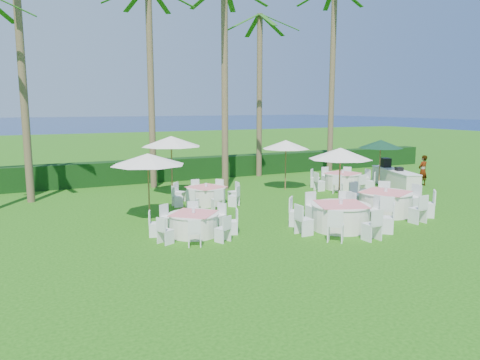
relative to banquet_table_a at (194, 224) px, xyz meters
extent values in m
plane|color=#1A4F0D|center=(3.57, -1.00, -0.37)|extent=(120.00, 120.00, 0.00)
cube|color=black|center=(3.57, 11.00, 0.23)|extent=(34.00, 1.00, 1.20)
plane|color=#062144|center=(3.57, 101.00, -0.37)|extent=(260.00, 260.00, 0.00)
cylinder|color=white|center=(0.00, 0.00, -0.04)|extent=(1.55, 1.55, 0.67)
cylinder|color=white|center=(0.00, 0.00, 0.31)|extent=(1.62, 1.62, 0.03)
cube|color=#F67E80|center=(0.00, 0.00, 0.33)|extent=(1.77, 1.77, 0.01)
cylinder|color=silver|center=(0.00, 0.00, 0.42)|extent=(0.11, 0.11, 0.14)
cube|color=white|center=(1.09, 0.53, 0.03)|extent=(0.50, 0.50, 0.81)
cube|color=white|center=(0.40, 1.15, 0.03)|extent=(0.48, 0.48, 0.81)
cube|color=white|center=(-0.53, 1.09, 0.03)|extent=(0.50, 0.50, 0.81)
cube|color=white|center=(-1.15, 0.40, 0.03)|extent=(0.48, 0.48, 0.81)
cube|color=white|center=(-1.09, -0.53, 0.03)|extent=(0.50, 0.50, 0.81)
cube|color=white|center=(-0.40, -1.15, 0.03)|extent=(0.48, 0.48, 0.81)
cube|color=white|center=(0.53, -1.09, 0.03)|extent=(0.50, 0.50, 0.81)
cube|color=white|center=(1.15, -0.40, 0.03)|extent=(0.48, 0.48, 0.81)
cylinder|color=white|center=(4.65, -1.47, 0.04)|extent=(1.89, 1.89, 0.82)
cylinder|color=white|center=(4.65, -1.47, 0.46)|extent=(1.97, 1.97, 0.03)
cube|color=#F67E80|center=(4.65, -1.47, 0.48)|extent=(1.97, 1.97, 0.01)
cylinder|color=silver|center=(4.65, -1.47, 0.57)|extent=(0.13, 0.13, 0.17)
cube|color=white|center=(5.66, -0.40, 0.12)|extent=(0.65, 0.65, 0.98)
cube|color=white|center=(4.61, 0.01, 0.12)|extent=(0.47, 0.47, 0.98)
cube|color=white|center=(3.58, -0.46, 0.12)|extent=(0.65, 0.65, 0.98)
cube|color=white|center=(3.17, -1.51, 0.12)|extent=(0.47, 0.47, 0.98)
cube|color=white|center=(3.64, -2.54, 0.12)|extent=(0.65, 0.65, 0.98)
cube|color=white|center=(4.69, -2.94, 0.12)|extent=(0.47, 0.47, 0.98)
cube|color=white|center=(5.72, -2.48, 0.12)|extent=(0.65, 0.65, 0.98)
cube|color=white|center=(6.12, -1.43, 0.12)|extent=(0.47, 0.47, 0.98)
cylinder|color=white|center=(7.52, -0.48, 0.04)|extent=(1.93, 1.93, 0.84)
cylinder|color=white|center=(7.52, -0.48, 0.47)|extent=(2.01, 2.01, 0.03)
cube|color=#F67E80|center=(7.52, -0.48, 0.50)|extent=(2.09, 2.09, 0.01)
cylinder|color=silver|center=(7.52, -0.48, 0.58)|extent=(0.13, 0.13, 0.18)
cube|color=white|center=(9.02, -0.39, 0.13)|extent=(0.50, 0.50, 1.01)
cube|color=white|center=(8.51, 0.65, 0.13)|extent=(0.66, 0.66, 1.01)
cube|color=white|center=(7.42, 1.02, 0.13)|extent=(0.50, 0.50, 1.01)
cube|color=white|center=(6.39, 0.51, 0.13)|extent=(0.66, 0.66, 1.01)
cube|color=white|center=(6.01, -0.58, 0.13)|extent=(0.50, 0.50, 1.01)
cube|color=white|center=(6.52, -1.62, 0.13)|extent=(0.66, 0.66, 1.01)
cube|color=white|center=(7.62, -1.99, 0.13)|extent=(0.50, 0.50, 1.01)
cube|color=white|center=(8.65, -1.48, 0.13)|extent=(0.66, 0.66, 1.01)
cylinder|color=white|center=(2.14, 4.26, -0.03)|extent=(1.60, 1.60, 0.70)
cylinder|color=white|center=(2.14, 4.26, 0.33)|extent=(1.67, 1.67, 0.03)
cube|color=#F67E80|center=(2.14, 4.26, 0.36)|extent=(1.67, 1.67, 0.01)
cylinder|color=silver|center=(2.14, 4.26, 0.44)|extent=(0.11, 0.11, 0.15)
cube|color=white|center=(3.39, 4.22, 0.04)|extent=(0.40, 0.40, 0.83)
cube|color=white|center=(3.05, 5.12, 0.04)|extent=(0.55, 0.55, 0.83)
cube|color=white|center=(2.17, 5.51, 0.04)|extent=(0.40, 0.40, 0.83)
cube|color=white|center=(1.28, 5.17, 0.04)|extent=(0.55, 0.55, 0.83)
cube|color=white|center=(0.89, 4.30, 0.04)|extent=(0.40, 0.40, 0.83)
cube|color=white|center=(1.22, 3.40, 0.04)|extent=(0.55, 0.55, 0.83)
cube|color=white|center=(2.10, 3.01, 0.04)|extent=(0.40, 0.40, 0.83)
cube|color=white|center=(2.99, 3.35, 0.04)|extent=(0.55, 0.55, 0.83)
cylinder|color=white|center=(9.57, 4.68, 0.00)|extent=(1.73, 1.73, 0.75)
cylinder|color=white|center=(9.57, 4.68, 0.39)|extent=(1.80, 1.80, 0.03)
cube|color=#F67E80|center=(9.57, 4.68, 0.41)|extent=(1.80, 1.80, 0.01)
cylinder|color=silver|center=(9.57, 4.68, 0.50)|extent=(0.12, 0.12, 0.16)
cube|color=white|center=(10.92, 4.63, 0.08)|extent=(0.44, 0.44, 0.90)
cube|color=white|center=(10.56, 5.61, 0.08)|extent=(0.60, 0.60, 0.90)
cube|color=white|center=(9.62, 6.04, 0.08)|extent=(0.44, 0.44, 0.90)
cube|color=white|center=(8.65, 5.68, 0.08)|extent=(0.60, 0.60, 0.90)
cube|color=white|center=(8.22, 4.73, 0.08)|extent=(0.44, 0.44, 0.90)
cube|color=white|center=(8.58, 3.76, 0.08)|extent=(0.60, 0.60, 0.90)
cube|color=white|center=(9.52, 3.33, 0.08)|extent=(0.44, 0.44, 0.90)
cube|color=white|center=(10.49, 3.69, 0.08)|extent=(0.60, 0.60, 0.90)
cylinder|color=brown|center=(-0.73, 2.63, 0.78)|extent=(0.06, 0.06, 2.32)
cone|color=white|center=(-0.73, 2.63, 1.83)|extent=(2.67, 2.67, 0.42)
sphere|color=brown|center=(-0.73, 2.63, 1.97)|extent=(0.09, 0.09, 0.09)
cylinder|color=brown|center=(6.06, 0.44, 0.84)|extent=(0.06, 0.06, 2.42)
cone|color=white|center=(6.06, 0.44, 1.93)|extent=(2.39, 2.39, 0.44)
sphere|color=brown|center=(6.06, 0.44, 2.08)|extent=(0.10, 0.10, 0.10)
cylinder|color=brown|center=(1.44, 6.70, 0.94)|extent=(0.06, 0.06, 2.62)
cone|color=white|center=(1.44, 6.70, 2.12)|extent=(2.73, 2.73, 0.47)
sphere|color=brown|center=(1.44, 6.70, 2.28)|extent=(0.10, 0.10, 0.10)
cylinder|color=brown|center=(6.90, 5.72, 0.80)|extent=(0.06, 0.06, 2.34)
cone|color=white|center=(6.90, 5.72, 1.85)|extent=(2.31, 2.31, 0.42)
sphere|color=brown|center=(6.90, 5.72, 1.99)|extent=(0.09, 0.09, 0.09)
cylinder|color=brown|center=(11.54, 4.26, 0.78)|extent=(0.06, 0.06, 2.31)
cone|color=#0E331F|center=(11.54, 4.26, 1.82)|extent=(2.20, 2.20, 0.42)
sphere|color=brown|center=(11.54, 4.26, 1.96)|extent=(0.09, 0.09, 0.09)
cube|color=white|center=(12.25, 3.88, 0.05)|extent=(1.86, 3.83, 0.85)
cube|color=white|center=(12.25, 3.88, 0.49)|extent=(1.92, 3.89, 0.04)
cube|color=black|center=(12.59, 4.96, 0.75)|extent=(0.56, 0.62, 0.47)
cube|color=black|center=(12.13, 3.52, 0.61)|extent=(0.42, 0.42, 0.19)
imported|color=gray|center=(13.86, 3.61, 0.42)|extent=(0.62, 0.46, 1.58)
cylinder|color=brown|center=(-4.47, 7.95, 5.04)|extent=(0.32, 0.32, 10.84)
cylinder|color=brown|center=(1.27, 9.22, 4.52)|extent=(0.32, 0.32, 9.79)
cube|color=#1D5214|center=(2.01, 10.02, 8.93)|extent=(1.71, 1.80, 1.00)
cylinder|color=brown|center=(4.34, 7.22, 4.53)|extent=(0.32, 0.32, 9.81)
cylinder|color=brown|center=(7.89, 10.30, 4.21)|extent=(0.32, 0.32, 9.16)
cube|color=#1D5214|center=(8.90, 10.72, 8.30)|extent=(2.14, 1.11, 1.00)
cube|color=#1D5214|center=(8.02, 11.38, 8.30)|extent=(0.55, 2.22, 1.00)
cube|color=#1D5214|center=(7.01, 10.96, 8.30)|extent=(1.93, 1.56, 1.00)
cube|color=#1D5214|center=(6.87, 9.87, 8.30)|extent=(2.14, 1.11, 1.00)
cube|color=#1D5214|center=(7.75, 9.21, 8.30)|extent=(0.55, 2.22, 1.00)
cube|color=#1D5214|center=(8.76, 9.63, 8.30)|extent=(1.93, 1.56, 1.00)
cylinder|color=brown|center=(11.57, 8.44, 4.98)|extent=(0.32, 0.32, 10.71)
cube|color=#1D5214|center=(-4.96, 6.48, 7.54)|extent=(2.22, 0.68, 1.00)
camera|label=1|loc=(-5.00, -13.66, 3.71)|focal=35.00mm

